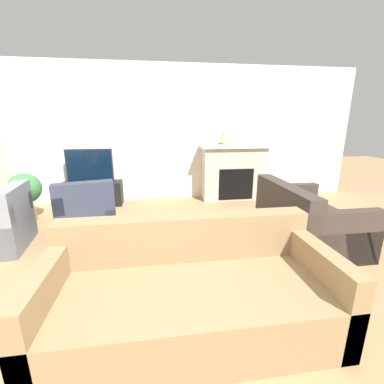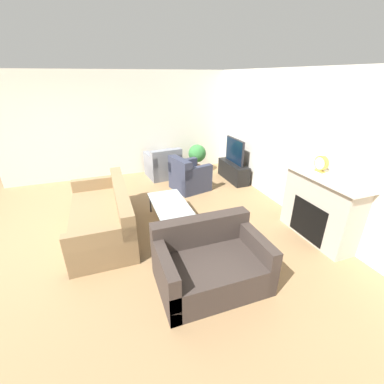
{
  "view_description": "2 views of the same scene",
  "coord_description": "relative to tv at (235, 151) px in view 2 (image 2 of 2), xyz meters",
  "views": [
    {
      "loc": [
        -0.08,
        -0.93,
        1.61
      ],
      "look_at": [
        0.41,
        2.4,
        0.68
      ],
      "focal_mm": 24.0,
      "sensor_mm": 36.0,
      "label": 1
    },
    {
      "loc": [
        4.37,
        0.94,
        2.57
      ],
      "look_at": [
        0.5,
        2.33,
        0.69
      ],
      "focal_mm": 24.0,
      "sensor_mm": 36.0,
      "label": 2
    }
  ],
  "objects": [
    {
      "name": "armchair_by_window",
      "position": [
        -0.85,
        -1.69,
        -0.49
      ],
      "size": [
        0.9,
        0.91,
        0.82
      ],
      "rotation": [
        0.0,
        0.0,
        -1.45
      ],
      "color": "gray",
      "rests_on": "ground_plane"
    },
    {
      "name": "tv_stand",
      "position": [
        0.0,
        0.0,
        -0.55
      ],
      "size": [
        1.13,
        0.36,
        0.47
      ],
      "color": "black",
      "rests_on": "ground_plane"
    },
    {
      "name": "fireplace",
      "position": [
        2.87,
        0.05,
        -0.19
      ],
      "size": [
        1.43,
        0.47,
        1.14
      ],
      "color": "#BCB2A3",
      "rests_on": "ground_plane"
    },
    {
      "name": "mantel_clock",
      "position": [
        2.7,
        0.06,
        0.49
      ],
      "size": [
        0.23,
        0.07,
        0.26
      ],
      "color": "#B79338",
      "rests_on": "fireplace"
    },
    {
      "name": "armchair_accent",
      "position": [
        0.2,
        -1.32,
        -0.49
      ],
      "size": [
        0.94,
        0.93,
        0.82
      ],
      "rotation": [
        0.0,
        0.0,
        3.38
      ],
      "color": "#33384C",
      "rests_on": "ground_plane"
    },
    {
      "name": "tv",
      "position": [
        0.0,
        0.0,
        0.0
      ],
      "size": [
        0.86,
        0.06,
        0.64
      ],
      "color": "#232328",
      "rests_on": "tv_stand"
    },
    {
      "name": "ground_plane",
      "position": [
        1.31,
        -4.14,
        -0.79
      ],
      "size": [
        20.0,
        20.0,
        0.0
      ],
      "primitive_type": "plane",
      "color": "#9E7A51"
    },
    {
      "name": "couch_loveseat",
      "position": [
        3.23,
        -2.07,
        -0.5
      ],
      "size": [
        0.96,
        1.39,
        0.82
      ],
      "rotation": [
        0.0,
        0.0,
        1.57
      ],
      "color": "#3D332D",
      "rests_on": "ground_plane"
    },
    {
      "name": "wall_back",
      "position": [
        1.31,
        0.29,
        0.56
      ],
      "size": [
        8.41,
        0.06,
        2.7
      ],
      "color": "silver",
      "rests_on": "ground_plane"
    },
    {
      "name": "potted_plant",
      "position": [
        -0.88,
        -0.7,
        -0.27
      ],
      "size": [
        0.49,
        0.49,
        0.8
      ],
      "color": "#AD704C",
      "rests_on": "ground_plane"
    },
    {
      "name": "wall_left",
      "position": [
        -1.43,
        -1.94,
        0.56
      ],
      "size": [
        0.06,
        7.4,
        2.7
      ],
      "color": "silver",
      "rests_on": "ground_plane"
    },
    {
      "name": "couch_sectional",
      "position": [
        1.47,
        -3.34,
        -0.5
      ],
      "size": [
        2.19,
        0.97,
        0.82
      ],
      "color": "#8C704C",
      "rests_on": "ground_plane"
    },
    {
      "name": "coffee_table",
      "position": [
        1.57,
        -2.17,
        -0.41
      ],
      "size": [
        1.16,
        0.62,
        0.41
      ],
      "color": "#333338",
      "rests_on": "ground_plane"
    }
  ]
}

